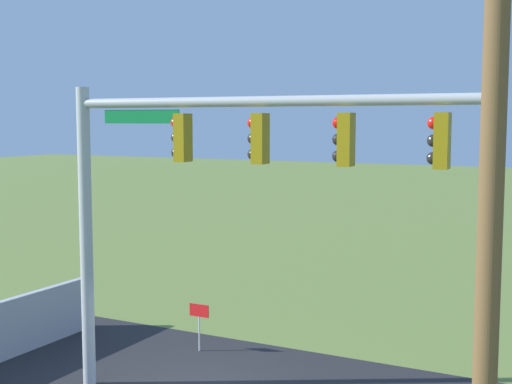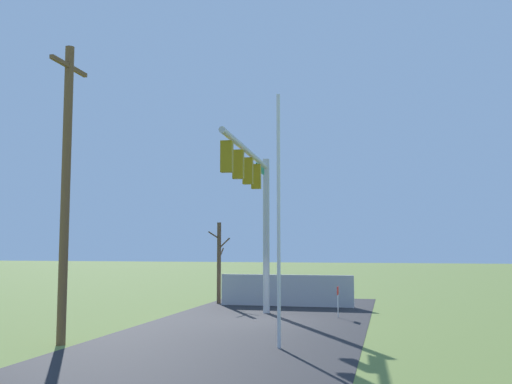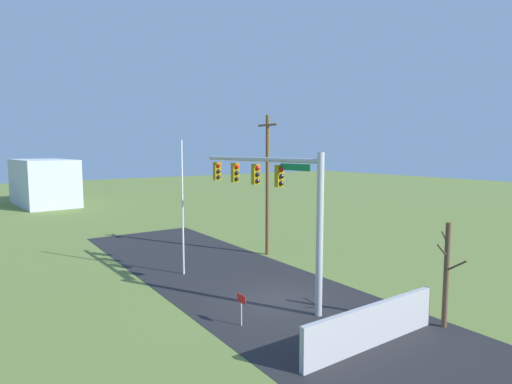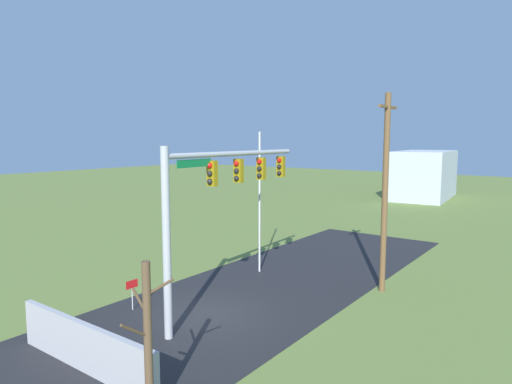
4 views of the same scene
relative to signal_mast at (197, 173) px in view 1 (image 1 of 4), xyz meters
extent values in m
cube|color=#B7B5AD|center=(3.76, 0.14, -4.82)|extent=(6.00, 6.00, 0.01)
cube|color=#A8A8AD|center=(5.74, -0.19, -4.08)|extent=(0.20, 6.30, 1.47)
cylinder|color=#B2B5BA|center=(2.76, 0.14, -1.54)|extent=(0.28, 0.28, 6.56)
cylinder|color=#B2B5BA|center=(-1.33, -0.07, 1.39)|extent=(8.19, 0.62, 0.20)
cube|color=#0F7238|center=(1.29, 0.07, 1.11)|extent=(1.80, 0.12, 0.28)
cube|color=#937A0F|center=(0.31, 0.02, 0.69)|extent=(0.26, 0.37, 0.96)
sphere|color=red|center=(0.46, 0.02, 0.99)|extent=(0.22, 0.22, 0.22)
sphere|color=black|center=(0.46, 0.02, 0.69)|extent=(0.22, 0.22, 0.22)
sphere|color=black|center=(0.46, 0.02, 0.39)|extent=(0.22, 0.22, 0.22)
cube|color=#937A0F|center=(-1.38, -0.07, 0.69)|extent=(0.26, 0.37, 0.96)
sphere|color=red|center=(-1.23, -0.06, 0.99)|extent=(0.22, 0.22, 0.22)
sphere|color=black|center=(-1.23, -0.06, 0.69)|extent=(0.22, 0.22, 0.22)
sphere|color=black|center=(-1.23, -0.06, 0.39)|extent=(0.22, 0.22, 0.22)
cube|color=#937A0F|center=(-3.07, -0.16, 0.69)|extent=(0.26, 0.37, 0.96)
sphere|color=red|center=(-2.92, -0.15, 0.99)|extent=(0.22, 0.22, 0.22)
sphere|color=black|center=(-2.92, -0.15, 0.69)|extent=(0.22, 0.22, 0.22)
sphere|color=black|center=(-2.92, -0.15, 0.39)|extent=(0.22, 0.22, 0.22)
cube|color=#937A0F|center=(-4.76, -0.24, 0.69)|extent=(0.26, 0.37, 0.96)
sphere|color=red|center=(-4.61, -0.23, 0.99)|extent=(0.22, 0.22, 0.22)
sphere|color=black|center=(-4.61, -0.23, 0.69)|extent=(0.22, 0.22, 0.22)
sphere|color=black|center=(-4.61, -0.23, 0.39)|extent=(0.22, 0.22, 0.22)
cylinder|color=silver|center=(-5.44, -1.96, -1.24)|extent=(0.10, 0.10, 7.15)
cylinder|color=brown|center=(-6.28, 4.23, -0.44)|extent=(0.26, 0.26, 8.76)
cylinder|color=silver|center=(1.83, -2.95, -4.37)|extent=(0.04, 0.04, 0.90)
cube|color=red|center=(1.83, -2.95, -3.76)|extent=(0.56, 0.02, 0.32)
camera|label=1|loc=(-7.45, 11.75, 1.03)|focal=49.13mm
camera|label=2|loc=(-21.42, -4.99, -2.02)|focal=40.59mm
camera|label=3|loc=(14.60, -11.11, 1.87)|focal=29.14mm
camera|label=4|loc=(12.90, 11.32, 1.96)|focal=31.72mm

